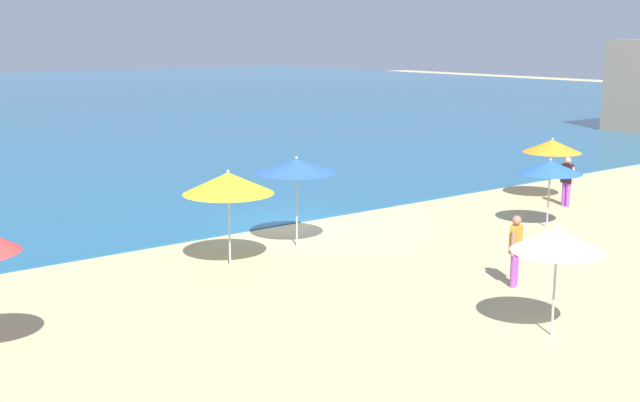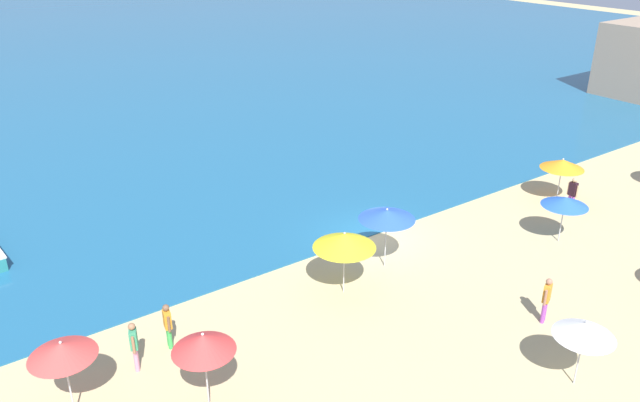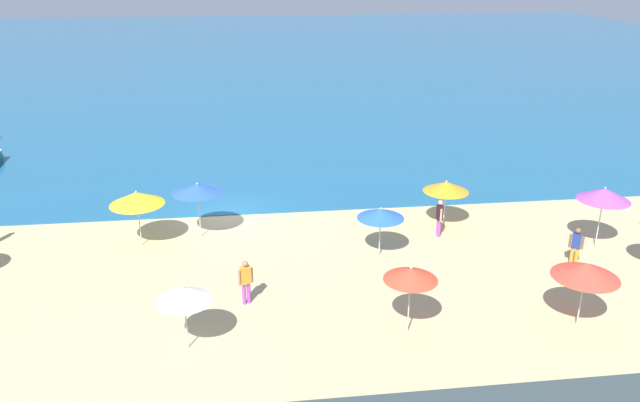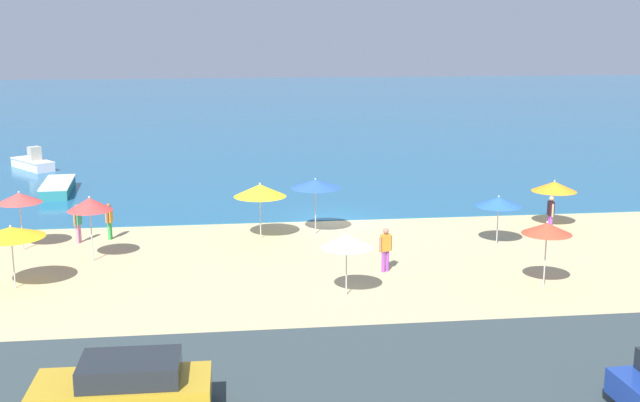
% 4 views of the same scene
% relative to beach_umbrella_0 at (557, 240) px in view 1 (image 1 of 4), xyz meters
% --- Properties ---
extents(ground_plane, '(160.00, 160.00, 0.00)m').
position_rel_beach_umbrella_0_xyz_m(ground_plane, '(1.18, 10.90, -1.96)').
color(ground_plane, tan).
extents(beach_umbrella_0, '(1.79, 1.79, 2.27)m').
position_rel_beach_umbrella_0_xyz_m(beach_umbrella_0, '(0.00, 0.00, 0.00)').
color(beach_umbrella_0, '#B2B2B7').
rests_on(beach_umbrella_0, ground_plane).
extents(beach_umbrella_4, '(2.24, 2.24, 2.56)m').
position_rel_beach_umbrella_0_xyz_m(beach_umbrella_4, '(-0.05, 8.61, 0.34)').
color(beach_umbrella_4, '#B2B2B7').
rests_on(beach_umbrella_4, ground_plane).
extents(beach_umbrella_9, '(1.96, 1.96, 2.14)m').
position_rel_beach_umbrella_0_xyz_m(beach_umbrella_9, '(7.51, 5.83, -0.08)').
color(beach_umbrella_9, '#B2B2B7').
rests_on(beach_umbrella_9, ground_plane).
extents(beach_umbrella_10, '(2.32, 2.32, 2.52)m').
position_rel_beach_umbrella_0_xyz_m(beach_umbrella_10, '(-2.57, 8.05, 0.22)').
color(beach_umbrella_10, '#B2B2B7').
rests_on(beach_umbrella_10, ground_plane).
extents(beach_umbrella_11, '(2.08, 2.08, 2.23)m').
position_rel_beach_umbrella_0_xyz_m(beach_umbrella_11, '(11.14, 8.48, -0.03)').
color(beach_umbrella_11, '#B2B2B7').
rests_on(beach_umbrella_11, ground_plane).
extents(bather_0, '(0.53, 0.35, 1.72)m').
position_rel_beach_umbrella_0_xyz_m(bather_0, '(1.92, 2.53, -0.99)').
color(bather_0, purple).
rests_on(bather_0, ground_plane).
extents(bather_2, '(0.24, 0.57, 1.72)m').
position_rel_beach_umbrella_0_xyz_m(bather_2, '(10.55, 7.36, -0.99)').
color(bather_2, purple).
rests_on(bather_2, ground_plane).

